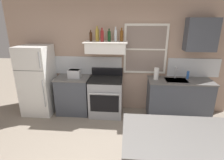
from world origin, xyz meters
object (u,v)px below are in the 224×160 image
object	(u,v)px
refrigerator	(38,80)
bottle_amber_wine	(122,36)
stove_range	(106,96)
bottle_red_label_wine	(102,36)
bottle_clear_tall	(116,35)
paper_towel_roll	(156,74)
dish_soap_bottle	(188,75)
bottle_brown_stout	(91,37)
toaster	(74,74)
bottle_champagne_gold_foil	(97,35)
bottle_dark_green_wine	(109,36)

from	to	relation	value
refrigerator	bottle_amber_wine	distance (m)	2.25
bottle_amber_wine	stove_range	bearing A→B (deg)	-156.89
bottle_red_label_wine	bottle_clear_tall	bearing A→B (deg)	20.68
paper_towel_roll	dish_soap_bottle	size ratio (longest dim) A/B	1.50
paper_towel_roll	bottle_brown_stout	bearing A→B (deg)	177.90
toaster	bottle_amber_wine	bearing A→B (deg)	7.56
refrigerator	bottle_amber_wine	size ratio (longest dim) A/B	5.63
stove_range	bottle_clear_tall	xyz separation A→B (m)	(0.21, 0.15, 1.41)
stove_range	bottle_red_label_wine	world-z (taller)	bottle_red_label_wine
bottle_brown_stout	paper_towel_roll	world-z (taller)	bottle_brown_stout
toaster	bottle_red_label_wine	distance (m)	1.09
stove_range	dish_soap_bottle	xyz separation A→B (m)	(1.88, 0.14, 0.54)
paper_towel_roll	bottle_champagne_gold_foil	bearing A→B (deg)	175.49
refrigerator	dish_soap_bottle	xyz separation A→B (m)	(3.53, 0.16, 0.17)
bottle_red_label_wine	bottle_amber_wine	xyz separation A→B (m)	(0.42, 0.10, -0.00)
refrigerator	bottle_dark_green_wine	bearing A→B (deg)	4.45
toaster	bottle_dark_green_wine	world-z (taller)	bottle_dark_green_wine
bottle_clear_tall	paper_towel_roll	size ratio (longest dim) A/B	1.17
refrigerator	bottle_champagne_gold_foil	size ratio (longest dim) A/B	5.04
bottle_red_label_wine	bottle_dark_green_wine	distance (m)	0.16
bottle_champagne_gold_foil	bottle_dark_green_wine	size ratio (longest dim) A/B	1.18
bottle_clear_tall	stove_range	bearing A→B (deg)	-144.26
toaster	bottle_champagne_gold_foil	xyz separation A→B (m)	(0.54, 0.14, 0.87)
toaster	dish_soap_bottle	size ratio (longest dim) A/B	1.65
bottle_champagne_gold_foil	bottle_clear_tall	size ratio (longest dim) A/B	1.04
paper_towel_roll	bottle_amber_wine	bearing A→B (deg)	172.33
bottle_amber_wine	bottle_brown_stout	bearing A→B (deg)	-175.44
paper_towel_roll	stove_range	bearing A→B (deg)	-178.14
stove_range	bottle_brown_stout	world-z (taller)	bottle_brown_stout
refrigerator	bottle_champagne_gold_foil	world-z (taller)	bottle_champagne_gold_foil
bottle_clear_tall	toaster	bearing A→B (deg)	-171.08
stove_range	bottle_clear_tall	bearing A→B (deg)	35.74
stove_range	bottle_amber_wine	world-z (taller)	bottle_amber_wine
bottle_red_label_wine	bottle_clear_tall	xyz separation A→B (m)	(0.29, 0.11, 0.01)
bottle_brown_stout	toaster	bearing A→B (deg)	-167.46
stove_range	bottle_dark_green_wine	world-z (taller)	bottle_dark_green_wine
refrigerator	bottle_red_label_wine	xyz separation A→B (m)	(1.57, 0.07, 1.05)
bottle_dark_green_wine	bottle_amber_wine	xyz separation A→B (m)	(0.27, 0.04, 0.01)
stove_range	bottle_dark_green_wine	distance (m)	1.40
refrigerator	paper_towel_roll	xyz separation A→B (m)	(2.80, 0.06, 0.22)
paper_towel_roll	toaster	bearing A→B (deg)	-178.94
bottle_amber_wine	paper_towel_roll	bearing A→B (deg)	-7.67
refrigerator	bottle_clear_tall	bearing A→B (deg)	5.36
stove_range	refrigerator	bearing A→B (deg)	-179.20
toaster	bottle_amber_wine	world-z (taller)	bottle_amber_wine
toaster	bottle_clear_tall	bearing A→B (deg)	8.92
toaster	stove_range	size ratio (longest dim) A/B	0.27
toaster	bottle_brown_stout	distance (m)	0.93
refrigerator	bottle_amber_wine	xyz separation A→B (m)	(1.99, 0.17, 1.04)
toaster	bottle_champagne_gold_foil	bearing A→B (deg)	14.74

